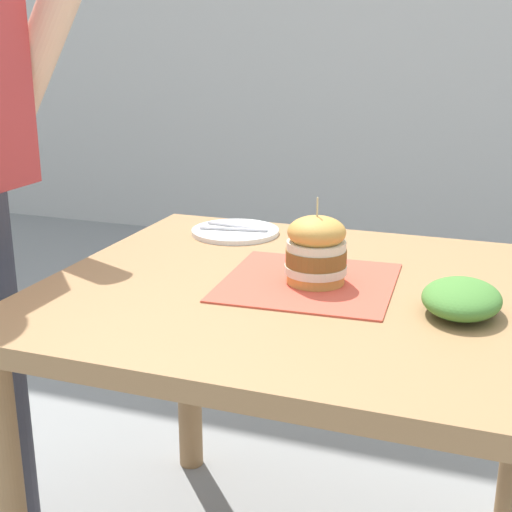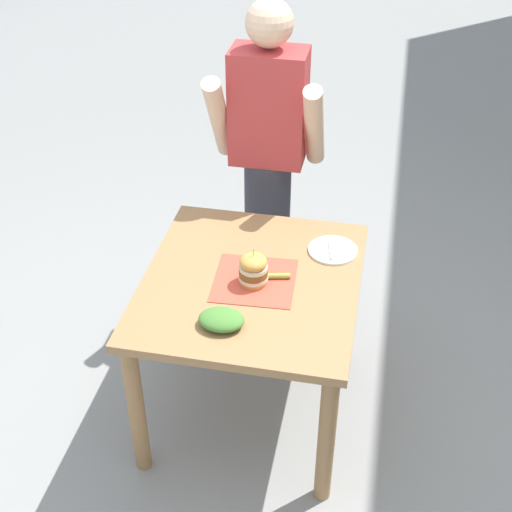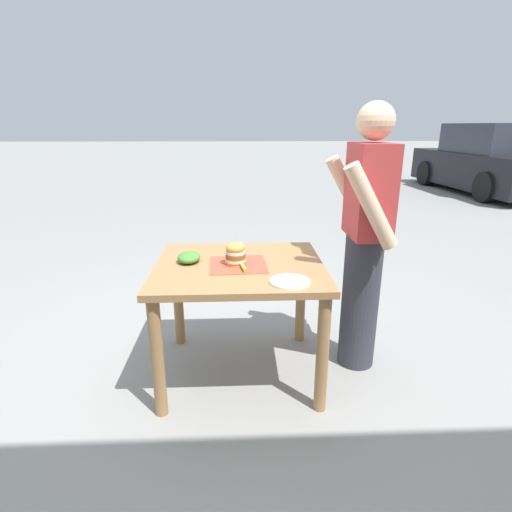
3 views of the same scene
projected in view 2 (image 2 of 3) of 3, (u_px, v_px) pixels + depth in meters
name	position (u px, v px, depth m)	size (l,w,h in m)	color
ground_plane	(252.00, 402.00, 3.44)	(80.00, 80.00, 0.00)	gray
patio_table	(251.00, 302.00, 3.08)	(0.91, 1.02, 0.75)	#9E7247
serving_paper	(255.00, 280.00, 2.99)	(0.34, 0.34, 0.00)	#D64C38
sandwich	(253.00, 269.00, 2.94)	(0.13, 0.13, 0.17)	gold
pickle_spear	(279.00, 276.00, 3.00)	(0.02, 0.02, 0.10)	#8EA83D
side_plate_with_forks	(333.00, 250.00, 3.16)	(0.22, 0.22, 0.02)	white
side_salad	(221.00, 320.00, 2.75)	(0.18, 0.14, 0.06)	#477F33
diner_across_table	(268.00, 162.00, 3.56)	(0.55, 0.35, 1.69)	#33333D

